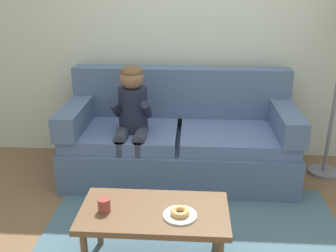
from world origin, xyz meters
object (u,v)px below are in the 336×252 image
Objects in this scene: coffee_table at (154,217)px; person_child at (132,115)px; couch at (179,140)px; mug at (104,205)px; donut at (180,212)px.

person_child reaches higher than coffee_table.
couch is 1.43m from mug.
person_child reaches higher than donut.
couch is 23.50× the size of mug.
couch reaches higher than mug.
couch is at bearing 92.32° from donut.
person_child is at bearing 89.67° from mug.
donut is at bearing -68.31° from person_child.
coffee_table is 0.19m from donut.
donut is 1.33× the size of mug.
person_child is 1.17m from mug.
couch is at bearing 72.95° from mug.
person_child reaches higher than mug.
coffee_table is 0.33m from mug.
person_child is (-0.41, -0.21, 0.32)m from couch.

